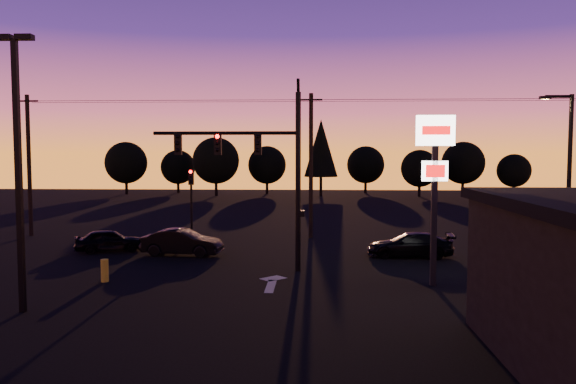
# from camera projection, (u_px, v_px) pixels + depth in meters

# --- Properties ---
(ground) EXTENTS (120.00, 120.00, 0.00)m
(ground) POSITION_uv_depth(u_px,v_px,m) (256.00, 292.00, 21.39)
(ground) COLOR black
(ground) RESTS_ON ground
(lane_arrow) EXTENTS (1.20, 3.10, 0.01)m
(lane_arrow) POSITION_uv_depth(u_px,v_px,m) (272.00, 282.00, 23.03)
(lane_arrow) COLOR beige
(lane_arrow) RESTS_ON ground
(traffic_signal_mast) EXTENTS (6.79, 0.52, 8.58)m
(traffic_signal_mast) POSITION_uv_depth(u_px,v_px,m) (262.00, 161.00, 25.03)
(traffic_signal_mast) COLOR black
(traffic_signal_mast) RESTS_ON ground
(secondary_signal) EXTENTS (0.30, 0.31, 4.35)m
(secondary_signal) POSITION_uv_depth(u_px,v_px,m) (191.00, 195.00, 32.88)
(secondary_signal) COLOR black
(secondary_signal) RESTS_ON ground
(parking_lot_light) EXTENTS (1.25, 0.30, 9.14)m
(parking_lot_light) POSITION_uv_depth(u_px,v_px,m) (18.00, 154.00, 18.40)
(parking_lot_light) COLOR black
(parking_lot_light) RESTS_ON ground
(pylon_sign) EXTENTS (1.50, 0.28, 6.80)m
(pylon_sign) POSITION_uv_depth(u_px,v_px,m) (435.00, 163.00, 22.21)
(pylon_sign) COLOR black
(pylon_sign) RESTS_ON ground
(streetlight) EXTENTS (1.55, 0.35, 8.00)m
(streetlight) POSITION_uv_depth(u_px,v_px,m) (567.00, 172.00, 25.90)
(streetlight) COLOR black
(streetlight) RESTS_ON ground
(utility_pole_0) EXTENTS (1.40, 0.26, 9.00)m
(utility_pole_0) POSITION_uv_depth(u_px,v_px,m) (29.00, 164.00, 35.79)
(utility_pole_0) COLOR black
(utility_pole_0) RESTS_ON ground
(utility_pole_1) EXTENTS (1.40, 0.26, 9.00)m
(utility_pole_1) POSITION_uv_depth(u_px,v_px,m) (311.00, 165.00, 34.93)
(utility_pole_1) COLOR black
(utility_pole_1) RESTS_ON ground
(power_wires) EXTENTS (36.00, 1.22, 0.07)m
(power_wires) POSITION_uv_depth(u_px,v_px,m) (311.00, 100.00, 34.65)
(power_wires) COLOR black
(power_wires) RESTS_ON ground
(bollard) EXTENTS (0.31, 0.31, 0.94)m
(bollard) POSITION_uv_depth(u_px,v_px,m) (105.00, 271.00, 23.13)
(bollard) COLOR yellow
(bollard) RESTS_ON ground
(tree_0) EXTENTS (5.36, 5.36, 6.74)m
(tree_0) POSITION_uv_depth(u_px,v_px,m) (126.00, 163.00, 71.98)
(tree_0) COLOR black
(tree_0) RESTS_ON ground
(tree_1) EXTENTS (4.54, 4.54, 5.71)m
(tree_1) POSITION_uv_depth(u_px,v_px,m) (178.00, 167.00, 74.73)
(tree_1) COLOR black
(tree_1) RESTS_ON ground
(tree_2) EXTENTS (5.77, 5.78, 7.26)m
(tree_2) POSITION_uv_depth(u_px,v_px,m) (216.00, 161.00, 69.40)
(tree_2) COLOR black
(tree_2) RESTS_ON ground
(tree_3) EXTENTS (4.95, 4.95, 6.22)m
(tree_3) POSITION_uv_depth(u_px,v_px,m) (267.00, 165.00, 73.14)
(tree_3) COLOR black
(tree_3) RESTS_ON ground
(tree_4) EXTENTS (4.18, 4.18, 9.50)m
(tree_4) POSITION_uv_depth(u_px,v_px,m) (321.00, 148.00, 69.66)
(tree_4) COLOR black
(tree_4) RESTS_ON ground
(tree_5) EXTENTS (4.95, 4.95, 6.22)m
(tree_5) POSITION_uv_depth(u_px,v_px,m) (366.00, 165.00, 74.51)
(tree_5) COLOR black
(tree_5) RESTS_ON ground
(tree_6) EXTENTS (4.54, 4.54, 5.71)m
(tree_6) POSITION_uv_depth(u_px,v_px,m) (420.00, 168.00, 68.27)
(tree_6) COLOR black
(tree_6) RESTS_ON ground
(tree_7) EXTENTS (5.36, 5.36, 6.74)m
(tree_7) POSITION_uv_depth(u_px,v_px,m) (463.00, 163.00, 70.93)
(tree_7) COLOR black
(tree_7) RESTS_ON ground
(tree_8) EXTENTS (4.12, 4.12, 5.19)m
(tree_8) POSITION_uv_depth(u_px,v_px,m) (514.00, 171.00, 69.71)
(tree_8) COLOR black
(tree_8) RESTS_ON ground
(car_left) EXTENTS (3.86, 2.60, 1.22)m
(car_left) POSITION_uv_depth(u_px,v_px,m) (109.00, 240.00, 30.25)
(car_left) COLOR black
(car_left) RESTS_ON ground
(car_mid) EXTENTS (4.27, 1.85, 1.37)m
(car_mid) POSITION_uv_depth(u_px,v_px,m) (182.00, 242.00, 29.15)
(car_mid) COLOR black
(car_mid) RESTS_ON ground
(car_right) EXTENTS (4.42, 2.00, 1.26)m
(car_right) POSITION_uv_depth(u_px,v_px,m) (410.00, 245.00, 28.64)
(car_right) COLOR black
(car_right) RESTS_ON ground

